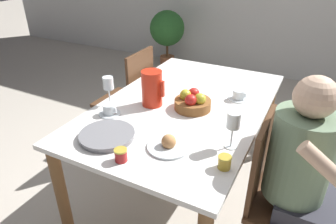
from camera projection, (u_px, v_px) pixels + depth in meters
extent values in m
plane|color=beige|center=(182.00, 190.00, 2.34)|extent=(20.00, 20.00, 0.00)
cube|color=white|center=(185.00, 105.00, 1.98)|extent=(1.01, 1.61, 0.03)
cylinder|color=brown|center=(62.00, 198.00, 1.77)|extent=(0.07, 0.07, 0.74)
cylinder|color=brown|center=(174.00, 100.00, 2.93)|extent=(0.07, 0.07, 0.74)
cylinder|color=brown|center=(267.00, 121.00, 2.57)|extent=(0.07, 0.07, 0.74)
cylinder|color=#51331E|center=(257.00, 205.00, 1.92)|extent=(0.04, 0.04, 0.44)
cube|color=#51331E|center=(291.00, 208.00, 1.59)|extent=(0.42, 0.42, 0.03)
cube|color=#51331E|center=(260.00, 159.00, 1.55)|extent=(0.03, 0.39, 0.47)
cylinder|color=#51331E|center=(97.00, 128.00, 2.75)|extent=(0.04, 0.04, 0.44)
cylinder|color=#51331E|center=(120.00, 111.00, 3.04)|extent=(0.04, 0.04, 0.44)
cylinder|color=#51331E|center=(131.00, 138.00, 2.60)|extent=(0.04, 0.04, 0.44)
cylinder|color=#51331E|center=(152.00, 119.00, 2.89)|extent=(0.04, 0.04, 0.44)
cube|color=#51331E|center=(123.00, 101.00, 2.71)|extent=(0.42, 0.42, 0.03)
cube|color=#51331E|center=(141.00, 79.00, 2.51)|extent=(0.03, 0.39, 0.47)
cube|color=#33333D|center=(308.00, 205.00, 1.53)|extent=(0.30, 0.34, 0.11)
cylinder|color=slate|center=(300.00, 156.00, 1.43)|extent=(0.30, 0.30, 0.46)
sphere|color=#D6AD8E|center=(316.00, 97.00, 1.28)|extent=(0.19, 0.19, 0.19)
cylinder|color=#D6AD8E|center=(327.00, 169.00, 1.17)|extent=(0.25, 0.06, 0.20)
cylinder|color=red|center=(152.00, 88.00, 1.91)|extent=(0.13, 0.13, 0.23)
cube|color=red|center=(162.00, 89.00, 1.87)|extent=(0.02, 0.02, 0.10)
cone|color=red|center=(144.00, 73.00, 1.88)|extent=(0.04, 0.04, 0.04)
cylinder|color=white|center=(110.00, 104.00, 1.96)|extent=(0.06, 0.06, 0.00)
cylinder|color=white|center=(110.00, 96.00, 1.94)|extent=(0.01, 0.01, 0.11)
cylinder|color=white|center=(108.00, 83.00, 1.89)|extent=(0.07, 0.07, 0.08)
cylinder|color=white|center=(230.00, 146.00, 1.54)|extent=(0.06, 0.06, 0.00)
cylinder|color=white|center=(232.00, 137.00, 1.51)|extent=(0.01, 0.01, 0.11)
cylinder|color=white|center=(234.00, 120.00, 1.46)|extent=(0.07, 0.07, 0.08)
cylinder|color=orange|center=(233.00, 124.00, 1.47)|extent=(0.06, 0.06, 0.05)
cylinder|color=silver|center=(110.00, 114.00, 1.84)|extent=(0.13, 0.13, 0.01)
cylinder|color=silver|center=(109.00, 109.00, 1.83)|extent=(0.08, 0.08, 0.06)
cube|color=silver|center=(115.00, 110.00, 1.81)|extent=(0.01, 0.01, 0.03)
cylinder|color=silver|center=(238.00, 99.00, 2.03)|extent=(0.13, 0.13, 0.01)
cylinder|color=silver|center=(238.00, 94.00, 2.01)|extent=(0.08, 0.08, 0.06)
cube|color=silver|center=(245.00, 95.00, 1.99)|extent=(0.01, 0.01, 0.03)
cylinder|color=gray|center=(107.00, 136.00, 1.61)|extent=(0.29, 0.29, 0.02)
cylinder|color=gray|center=(107.00, 134.00, 1.60)|extent=(0.30, 0.30, 0.01)
cylinder|color=silver|center=(169.00, 146.00, 1.53)|extent=(0.22, 0.22, 0.01)
sphere|color=tan|center=(169.00, 142.00, 1.52)|extent=(0.08, 0.08, 0.08)
cylinder|color=#A81E1E|center=(121.00, 155.00, 1.42)|extent=(0.06, 0.06, 0.06)
cylinder|color=gold|center=(120.00, 150.00, 1.41)|extent=(0.06, 0.06, 0.01)
cylinder|color=gold|center=(224.00, 162.00, 1.38)|extent=(0.06, 0.06, 0.06)
cylinder|color=gold|center=(225.00, 157.00, 1.36)|extent=(0.06, 0.06, 0.01)
cylinder|color=brown|center=(193.00, 104.00, 1.89)|extent=(0.23, 0.23, 0.06)
sphere|color=gold|center=(200.00, 99.00, 1.84)|extent=(0.07, 0.07, 0.07)
sphere|color=red|center=(194.00, 93.00, 1.91)|extent=(0.07, 0.07, 0.07)
sphere|color=gold|center=(185.00, 95.00, 1.89)|extent=(0.07, 0.07, 0.07)
sphere|color=red|center=(191.00, 100.00, 1.83)|extent=(0.07, 0.07, 0.07)
cylinder|color=#A8603D|center=(167.00, 63.00, 4.66)|extent=(0.22, 0.22, 0.22)
cylinder|color=brown|center=(167.00, 50.00, 4.56)|extent=(0.04, 0.04, 0.20)
sphere|color=#2D6B2D|center=(167.00, 28.00, 4.40)|extent=(0.51, 0.51, 0.51)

